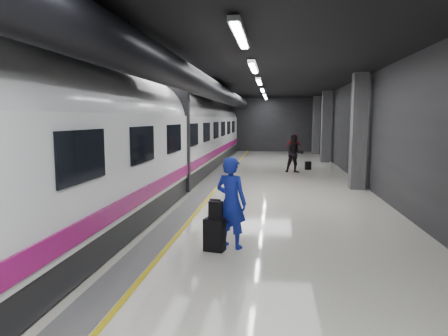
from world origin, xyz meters
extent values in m
plane|color=silver|center=(0.00, 0.00, 0.00)|extent=(40.00, 40.00, 0.00)
cube|color=black|center=(0.00, 0.00, 4.50)|extent=(10.00, 40.00, 0.02)
cube|color=#28282B|center=(0.00, 20.00, 2.25)|extent=(10.00, 0.02, 4.50)
cube|color=#28282B|center=(-5.00, 0.00, 2.25)|extent=(0.02, 40.00, 4.50)
cube|color=#28282B|center=(5.00, 0.00, 2.25)|extent=(0.02, 40.00, 4.50)
cube|color=slate|center=(-1.35, 0.00, 0.01)|extent=(0.65, 39.80, 0.01)
cube|color=yellow|center=(-0.95, 0.00, 0.01)|extent=(0.10, 39.80, 0.01)
cylinder|color=black|center=(-1.30, 0.00, 3.95)|extent=(0.80, 38.00, 0.80)
cube|color=silver|center=(0.60, -6.00, 4.40)|extent=(0.22, 2.60, 0.10)
cube|color=silver|center=(0.60, -1.00, 4.40)|extent=(0.22, 2.60, 0.10)
cube|color=silver|center=(0.60, 4.00, 4.40)|extent=(0.22, 2.60, 0.10)
cube|color=silver|center=(0.60, 9.00, 4.40)|extent=(0.22, 2.60, 0.10)
cube|color=silver|center=(0.60, 14.00, 4.40)|extent=(0.22, 2.60, 0.10)
cube|color=silver|center=(0.60, 18.00, 4.40)|extent=(0.22, 2.60, 0.10)
cube|color=#515154|center=(4.55, 2.00, 2.25)|extent=(0.55, 0.55, 4.50)
cube|color=#515154|center=(4.55, 12.00, 2.25)|extent=(0.55, 0.55, 4.50)
cube|color=#515154|center=(4.55, 18.00, 2.25)|extent=(0.55, 0.55, 4.50)
cube|color=black|center=(-3.25, 0.00, 0.35)|extent=(2.80, 38.00, 0.60)
cube|color=white|center=(-3.25, 0.00, 1.75)|extent=(2.90, 38.00, 2.20)
cylinder|color=white|center=(-3.25, 0.00, 2.70)|extent=(2.80, 38.00, 2.80)
cube|color=#8F0D5C|center=(-1.78, 0.00, 0.95)|extent=(0.04, 38.00, 0.35)
cube|color=black|center=(-3.25, 0.00, 2.00)|extent=(3.05, 0.25, 3.80)
cube|color=black|center=(-1.78, -8.00, 2.15)|extent=(0.05, 1.60, 0.85)
cube|color=black|center=(-1.78, -5.00, 2.15)|extent=(0.05, 1.60, 0.85)
cube|color=black|center=(-1.78, -2.00, 2.15)|extent=(0.05, 1.60, 0.85)
cube|color=black|center=(-1.78, 1.00, 2.15)|extent=(0.05, 1.60, 0.85)
cube|color=black|center=(-1.78, 4.00, 2.15)|extent=(0.05, 1.60, 0.85)
cube|color=black|center=(-1.78, 7.00, 2.15)|extent=(0.05, 1.60, 0.85)
cube|color=black|center=(-1.78, 10.00, 2.15)|extent=(0.05, 1.60, 0.85)
cube|color=black|center=(-1.78, 13.00, 2.15)|extent=(0.05, 1.60, 0.85)
cube|color=black|center=(-1.78, 16.00, 2.15)|extent=(0.05, 1.60, 0.85)
imported|color=#181BBA|center=(0.41, -5.81, 0.98)|extent=(0.85, 0.73, 1.96)
cube|color=black|center=(0.09, -6.08, 0.34)|extent=(0.47, 0.35, 0.69)
cube|color=black|center=(0.11, -6.09, 0.87)|extent=(0.29, 0.17, 0.37)
imported|color=black|center=(2.34, 6.52, 0.97)|extent=(1.03, 0.85, 1.94)
imported|color=maroon|center=(2.56, 12.42, 0.88)|extent=(1.05, 0.48, 1.76)
cube|color=black|center=(3.15, 7.86, 0.22)|extent=(0.36, 0.30, 0.45)
camera|label=1|loc=(1.29, -14.09, 2.75)|focal=32.00mm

